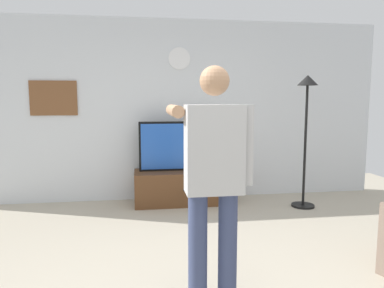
% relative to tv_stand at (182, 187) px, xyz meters
% --- Properties ---
extents(back_wall, '(6.40, 0.10, 2.70)m').
position_rel_tv_stand_xyz_m(back_wall, '(-0.08, 0.35, 1.11)').
color(back_wall, silver).
rests_on(back_wall, ground_plane).
extents(tv_stand, '(1.38, 0.57, 0.48)m').
position_rel_tv_stand_xyz_m(tv_stand, '(0.00, 0.00, 0.00)').
color(tv_stand, brown).
rests_on(tv_stand, ground_plane).
extents(television, '(1.24, 0.07, 0.72)m').
position_rel_tv_stand_xyz_m(television, '(-0.00, 0.05, 0.60)').
color(television, black).
rests_on(television, tv_stand).
extents(wall_clock, '(0.32, 0.03, 0.32)m').
position_rel_tv_stand_xyz_m(wall_clock, '(0.00, 0.29, 1.88)').
color(wall_clock, white).
extents(framed_picture, '(0.65, 0.04, 0.50)m').
position_rel_tv_stand_xyz_m(framed_picture, '(-1.82, 0.30, 1.30)').
color(framed_picture, brown).
extents(floor_lamp, '(0.32, 0.32, 1.85)m').
position_rel_tv_stand_xyz_m(floor_lamp, '(1.69, -0.42, 1.08)').
color(floor_lamp, black).
rests_on(floor_lamp, ground_plane).
extents(person_standing_nearer_lamp, '(0.59, 0.78, 1.75)m').
position_rel_tv_stand_xyz_m(person_standing_nearer_lamp, '(-0.08, -2.64, 0.75)').
color(person_standing_nearer_lamp, '#384266').
rests_on(person_standing_nearer_lamp, ground_plane).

